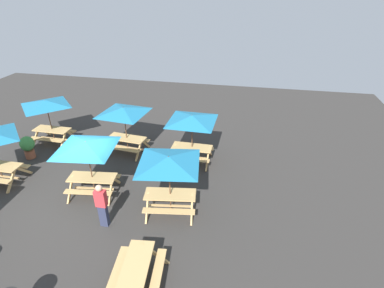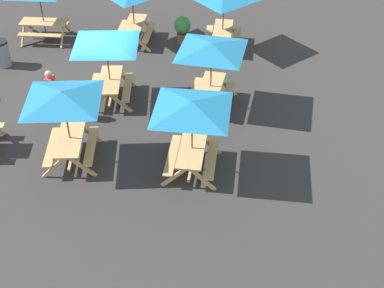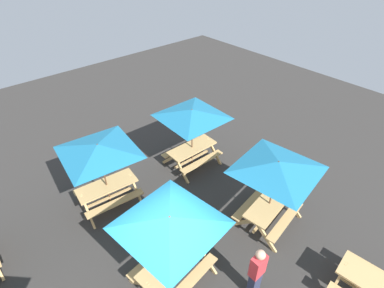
% 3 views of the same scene
% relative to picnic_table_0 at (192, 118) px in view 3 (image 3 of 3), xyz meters
% --- Properties ---
extents(picnic_table_0, '(2.83, 2.83, 2.34)m').
position_rel_picnic_table_0_xyz_m(picnic_table_0, '(0.00, 0.00, 0.00)').
color(picnic_table_0, tan).
rests_on(picnic_table_0, ground).
extents(picnic_table_1, '(2.81, 2.81, 2.34)m').
position_rel_picnic_table_0_xyz_m(picnic_table_1, '(3.29, 3.05, 0.00)').
color(picnic_table_1, tan).
rests_on(picnic_table_1, ground).
extents(picnic_table_2, '(2.81, 2.81, 2.34)m').
position_rel_picnic_table_0_xyz_m(picnic_table_2, '(3.23, -0.27, 0.00)').
color(picnic_table_2, tan).
rests_on(picnic_table_2, ground).
extents(picnic_table_6, '(2.80, 2.80, 2.34)m').
position_rel_picnic_table_0_xyz_m(picnic_table_6, '(0.10, 3.47, 0.00)').
color(picnic_table_6, tan).
rests_on(picnic_table_6, ground).
extents(person_standing, '(0.36, 0.22, 1.67)m').
position_rel_picnic_table_0_xyz_m(person_standing, '(2.12, 4.60, -1.10)').
color(person_standing, '#2D334C').
rests_on(person_standing, ground).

